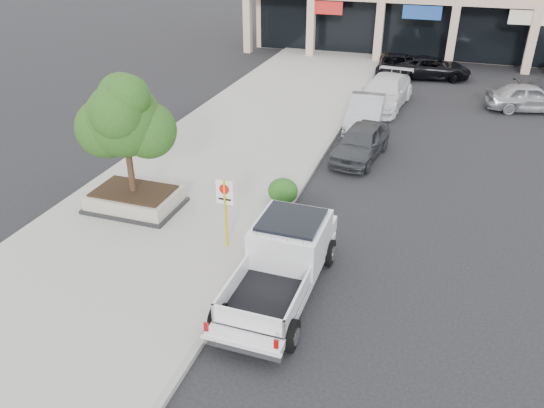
% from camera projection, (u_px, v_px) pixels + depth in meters
% --- Properties ---
extents(ground, '(120.00, 120.00, 0.00)m').
position_uv_depth(ground, '(300.00, 277.00, 15.52)').
color(ground, black).
rests_on(ground, ground).
extents(sidewalk, '(8.00, 52.00, 0.15)m').
position_uv_depth(sidewalk, '(213.00, 169.00, 22.03)').
color(sidewalk, gray).
rests_on(sidewalk, ground).
extents(curb, '(0.20, 52.00, 0.15)m').
position_uv_depth(curb, '(304.00, 182.00, 20.92)').
color(curb, gray).
rests_on(curb, ground).
extents(planter, '(3.20, 2.20, 0.68)m').
position_uv_depth(planter, '(135.00, 199.00, 18.82)').
color(planter, black).
rests_on(planter, sidewalk).
extents(planter_tree, '(2.90, 2.55, 4.00)m').
position_uv_depth(planter_tree, '(130.00, 119.00, 17.51)').
color(planter_tree, '#311D13').
rests_on(planter_tree, planter).
extents(no_parking_sign, '(0.55, 0.09, 2.30)m').
position_uv_depth(no_parking_sign, '(225.00, 205.00, 16.01)').
color(no_parking_sign, '#E0A90B').
rests_on(no_parking_sign, sidewalk).
extents(hedge, '(1.10, 0.99, 0.93)m').
position_uv_depth(hedge, '(283.00, 191.00, 19.05)').
color(hedge, '#1F4212').
rests_on(hedge, sidewalk).
extents(pickup_truck, '(2.23, 5.88, 1.85)m').
position_uv_depth(pickup_truck, '(279.00, 266.00, 14.42)').
color(pickup_truck, silver).
rests_on(pickup_truck, ground).
extents(curb_car_a, '(2.25, 4.49, 1.47)m').
position_uv_depth(curb_car_a, '(361.00, 142.00, 22.87)').
color(curb_car_a, '#313337').
rests_on(curb_car_a, ground).
extents(curb_car_b, '(1.90, 4.79, 1.55)m').
position_uv_depth(curb_car_b, '(366.00, 112.00, 26.26)').
color(curb_car_b, '#989B9F').
rests_on(curb_car_b, ground).
extents(curb_car_c, '(2.88, 5.88, 1.65)m').
position_uv_depth(curb_car_c, '(384.00, 92.00, 29.12)').
color(curb_car_c, silver).
rests_on(curb_car_c, ground).
extents(curb_car_d, '(2.52, 4.96, 1.34)m').
position_uv_depth(curb_car_d, '(395.00, 65.00, 35.02)').
color(curb_car_d, black).
rests_on(curb_car_d, ground).
extents(lot_car_a, '(4.74, 2.78, 1.51)m').
position_uv_depth(lot_car_a, '(529.00, 97.00, 28.51)').
color(lot_car_a, '#9A9DA2').
rests_on(lot_car_a, ground).
extents(lot_car_d, '(5.32, 3.09, 1.39)m').
position_uv_depth(lot_car_d, '(431.00, 68.00, 34.40)').
color(lot_car_d, black).
rests_on(lot_car_d, ground).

